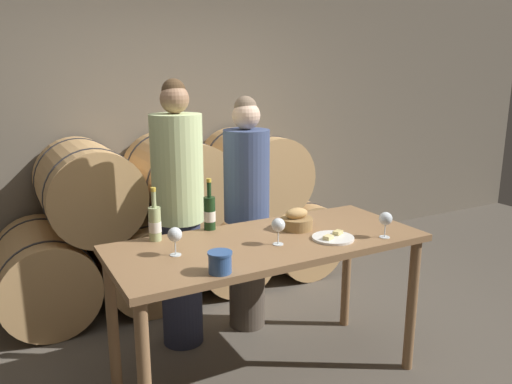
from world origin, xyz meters
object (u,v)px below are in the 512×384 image
Objects in this scene: tasting_table at (269,258)px; blue_crock at (220,261)px; wine_bottle_white at (155,223)px; bread_basket at (296,221)px; person_right at (247,213)px; wine_glass_left at (278,226)px; wine_glass_far_left at (175,235)px; wine_glass_center at (386,219)px; cheese_plate at (333,238)px; person_left at (179,215)px; wine_bottle_red at (210,212)px.

blue_crock is at bearing -145.74° from tasting_table.
wine_bottle_white is at bearing 151.98° from tasting_table.
person_right is at bearing 94.43° from bread_basket.
wine_glass_left is at bearing -104.64° from person_right.
person_right is 11.02× the size of wine_glass_left.
wine_glass_far_left is 1.21m from wine_glass_center.
blue_crock reaches higher than tasting_table.
bread_basket is at bearing 29.84° from blue_crock.
wine_glass_center is (0.28, -0.12, 0.10)m from cheese_plate.
person_left is at bearing 111.77° from wine_glass_left.
wine_bottle_red reaches higher than blue_crock.
tasting_table is 0.32m from bread_basket.
person_left is at bearing 126.99° from cheese_plate.
person_right is at bearing 75.36° from wine_glass_left.
blue_crock is 0.50× the size of cheese_plate.
wine_glass_far_left is at bearing -139.46° from person_right.
person_right reaches higher than wine_glass_left.
wine_glass_left is 1.00× the size of wine_glass_center.
bread_basket is (0.04, -0.57, 0.09)m from person_right.
wine_bottle_red is at bearing 137.29° from cheese_plate.
wine_glass_left is (-0.24, -0.19, 0.06)m from bread_basket.
wine_glass_far_left is (-0.11, 0.32, 0.05)m from blue_crock.
tasting_table is at bearing -28.02° from wine_bottle_white.
wine_bottle_white reaches higher than tasting_table.
wine_bottle_red reaches higher than tasting_table.
person_left is 0.47m from wine_bottle_white.
wine_bottle_white reaches higher than cheese_plate.
person_left is 14.98× the size of blue_crock.
person_right is 8.50× the size of bread_basket.
wine_glass_far_left reaches higher than cheese_plate.
blue_crock is at bearing -155.08° from wine_glass_left.
tasting_table is 0.71m from person_right.
person_right is at bearing 56.26° from blue_crock.
person_right is 0.58m from bread_basket.
wine_bottle_white is 1.02m from cheese_plate.
person_right reaches higher than wine_bottle_white.
wine_bottle_white is 0.70m from wine_glass_left.
wine_bottle_red is 2.08× the size of wine_glass_far_left.
wine_bottle_white is 1.28× the size of cheese_plate.
wine_glass_far_left is at bearing 177.71° from tasting_table.
wine_bottle_red is 2.08× the size of wine_glass_center.
bread_basket is (0.69, 0.40, -0.01)m from blue_crock.
cheese_plate is at bearing -11.96° from wine_glass_far_left.
person_left is 11.80× the size of wine_glass_left.
wine_glass_center is at bearing -24.77° from tasting_table.
person_left is 0.98m from blue_crock.
blue_crock is 0.79m from cheese_plate.
cheese_plate is (0.13, -0.84, 0.05)m from person_right.
person_left is at bearing 53.28° from wine_bottle_white.
wine_bottle_white is at bearing 145.62° from wine_glass_left.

